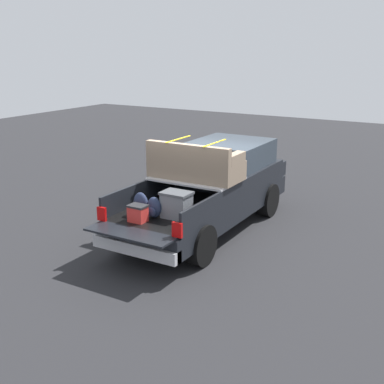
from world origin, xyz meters
name	(u,v)px	position (x,y,z in m)	size (l,w,h in m)	color
ground_plane	(205,230)	(0.00, 0.00, 0.00)	(40.00, 40.00, 0.00)	#262628
pickup_truck	(213,186)	(0.38, 0.00, 1.00)	(6.05, 2.06, 2.23)	black
trash_can	(205,178)	(2.66, 1.48, 0.50)	(0.60, 0.60, 0.98)	#2D2D33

